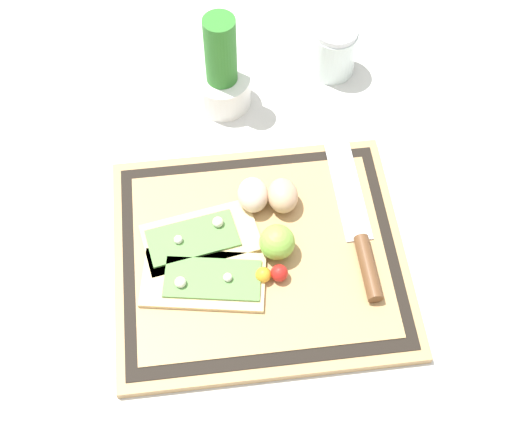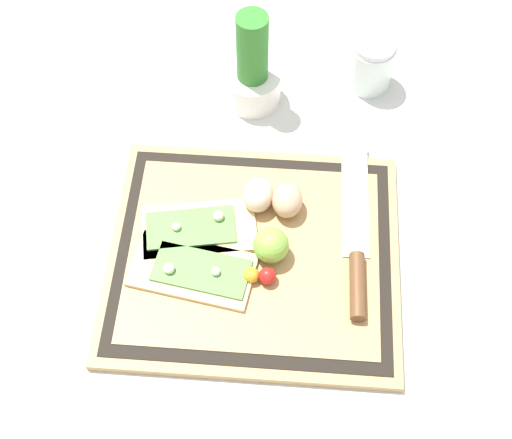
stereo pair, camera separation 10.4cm
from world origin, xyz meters
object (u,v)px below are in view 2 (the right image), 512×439
knife (357,254)px  cherry_tomato_red (267,276)px  cherry_tomato_yellow (250,275)px  herb_pot (252,73)px  pizza_slice_far (198,228)px  egg_pink (255,195)px  pizza_slice_near (194,270)px  lime (271,248)px  egg_brown (287,200)px  sauce_jar (370,66)px

knife → cherry_tomato_red: size_ratio=12.40×
cherry_tomato_yellow → herb_pot: bearing=93.7°
pizza_slice_far → cherry_tomato_red: size_ratio=7.18×
egg_pink → pizza_slice_near: bearing=-122.3°
lime → pizza_slice_near: bearing=-163.1°
cherry_tomato_yellow → herb_pot: herb_pot is taller
cherry_tomato_red → herb_pot: bearing=97.7°
pizza_slice_far → egg_brown: size_ratio=3.21×
pizza_slice_near → sauce_jar: sauce_jar is taller
pizza_slice_near → lime: size_ratio=3.61×
egg_pink → cherry_tomato_yellow: size_ratio=2.48×
knife → sauce_jar: size_ratio=3.30×
pizza_slice_far → sauce_jar: (0.25, 0.33, 0.02)m
pizza_slice_near → herb_pot: (0.06, 0.34, 0.04)m
knife → lime: (-0.12, -0.01, 0.02)m
cherry_tomato_red → herb_pot: herb_pot is taller
cherry_tomato_yellow → lime: bearing=54.2°
pizza_slice_far → cherry_tomato_red: (0.11, -0.08, 0.01)m
knife → cherry_tomato_red: 0.13m
pizza_slice_near → cherry_tomato_yellow: 0.08m
egg_brown → cherry_tomato_red: size_ratio=2.24×
lime → sauce_jar: bearing=68.3°
sauce_jar → pizza_slice_near: bearing=-122.4°
egg_brown → cherry_tomato_red: bearing=-99.9°
lime → cherry_tomato_yellow: lime is taller
pizza_slice_near → egg_pink: size_ratio=3.33×
cherry_tomato_yellow → sauce_jar: (0.17, 0.40, 0.01)m
cherry_tomato_red → cherry_tomato_yellow: (-0.02, 0.00, -0.00)m
lime → cherry_tomato_red: bearing=-93.3°
cherry_tomato_red → pizza_slice_far: bearing=145.0°
pizza_slice_far → knife: pizza_slice_far is taller
lime → cherry_tomato_red: 0.04m
cherry_tomato_red → pizza_slice_near: bearing=177.1°
knife → cherry_tomato_yellow: 0.16m
pizza_slice_near → lime: (0.11, 0.03, 0.02)m
egg_pink → cherry_tomato_red: size_ratio=2.24×
cherry_tomato_red → herb_pot: (-0.05, 0.35, 0.03)m
pizza_slice_far → knife: (0.23, -0.03, 0.00)m
pizza_slice_near → egg_pink: (0.08, 0.12, 0.02)m
pizza_slice_near → pizza_slice_far: size_ratio=1.04×
pizza_slice_far → lime: bearing=-18.8°
egg_pink → cherry_tomato_yellow: 0.13m
pizza_slice_near → sauce_jar: size_ratio=1.98×
pizza_slice_far → herb_pot: bearing=77.7°
knife → cherry_tomato_yellow: size_ratio=13.78×
cherry_tomato_red → egg_pink: bearing=101.6°
sauce_jar → herb_pot: bearing=-165.2°
egg_brown → pizza_slice_near: bearing=-137.1°
cherry_tomato_yellow → herb_pot: (-0.02, 0.35, 0.03)m
pizza_slice_near → pizza_slice_far: (-0.00, 0.07, 0.00)m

